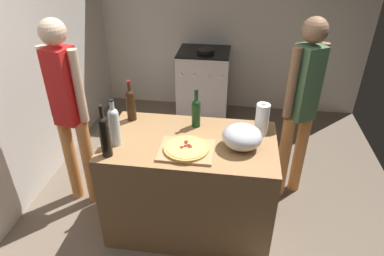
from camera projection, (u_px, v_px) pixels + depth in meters
ground_plane at (207, 167)px, 3.79m from camera, size 3.85×3.63×0.02m
kitchen_wall_rear at (222, 15)px, 4.44m from camera, size 3.85×0.10×2.60m
kitchen_wall_left at (40, 45)px, 3.31m from camera, size 0.10×3.63×2.60m
counter at (190, 184)px, 2.85m from camera, size 1.33×0.77×0.88m
cutting_board at (186, 150)px, 2.48m from camera, size 0.40×0.32×0.02m
pizza at (186, 148)px, 2.47m from camera, size 0.34×0.34×0.03m
mixing_bowl at (242, 137)px, 2.49m from camera, size 0.30×0.30×0.18m
paper_towel_roll at (262, 119)px, 2.63m from camera, size 0.11×0.11×0.27m
wine_bottle_dark at (114, 125)px, 2.49m from camera, size 0.08×0.08×0.37m
wine_bottle_amber at (131, 103)px, 2.82m from camera, size 0.08×0.08×0.36m
wine_bottle_green at (196, 111)px, 2.74m from camera, size 0.07×0.07×0.33m
wine_bottle_clear at (105, 134)px, 2.36m from camera, size 0.08×0.08×0.40m
stove at (203, 85)px, 4.55m from camera, size 0.66×0.60×0.97m
person_in_stripes at (68, 107)px, 2.84m from camera, size 0.35×0.23×1.73m
person_in_red at (301, 103)px, 2.93m from camera, size 0.32×0.27×1.72m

